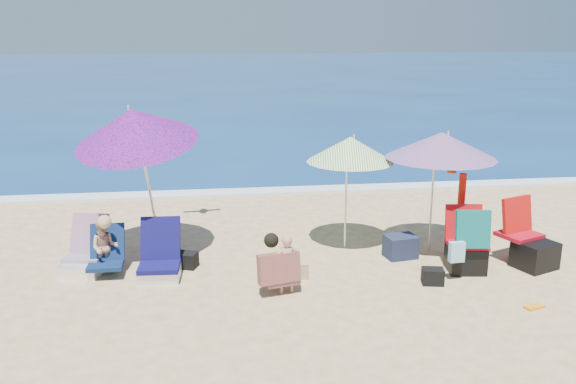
{
  "coord_description": "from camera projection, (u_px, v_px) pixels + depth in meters",
  "views": [
    {
      "loc": [
        -1.35,
        -7.08,
        3.3
      ],
      "look_at": [
        -0.3,
        1.0,
        1.1
      ],
      "focal_mm": 37.29,
      "sensor_mm": 36.0,
      "label": 1
    }
  ],
  "objects": [
    {
      "name": "ground",
      "position": [
        321.0,
        292.0,
        7.81
      ],
      "size": [
        120.0,
        120.0,
        0.0
      ],
      "color": "#D8BC84",
      "rests_on": "ground"
    },
    {
      "name": "sea",
      "position": [
        225.0,
        71.0,
        50.9
      ],
      "size": [
        120.0,
        80.0,
        0.12
      ],
      "color": "navy",
      "rests_on": "ground"
    },
    {
      "name": "foam",
      "position": [
        277.0,
        191.0,
        12.69
      ],
      "size": [
        120.0,
        0.5,
        0.04
      ],
      "color": "white",
      "rests_on": "ground"
    },
    {
      "name": "umbrella_turquoise",
      "position": [
        441.0,
        145.0,
        8.85
      ],
      "size": [
        2.07,
        2.07,
        1.89
      ],
      "color": "silver",
      "rests_on": "ground"
    },
    {
      "name": "umbrella_striped",
      "position": [
        350.0,
        149.0,
        9.07
      ],
      "size": [
        1.53,
        1.53,
        1.79
      ],
      "color": "white",
      "rests_on": "ground"
    },
    {
      "name": "umbrella_blue",
      "position": [
        134.0,
        126.0,
        8.5
      ],
      "size": [
        2.32,
        2.36,
        2.43
      ],
      "color": "silver",
      "rests_on": "ground"
    },
    {
      "name": "furled_umbrella",
      "position": [
        458.0,
        206.0,
        8.9
      ],
      "size": [
        0.26,
        0.38,
        1.42
      ],
      "color": "red",
      "rests_on": "ground"
    },
    {
      "name": "chair_navy",
      "position": [
        159.0,
        263.0,
        8.25
      ],
      "size": [
        0.6,
        0.74,
        0.79
      ],
      "color": "#0F0D4B",
      "rests_on": "ground"
    },
    {
      "name": "chair_rainbow",
      "position": [
        85.0,
        257.0,
        8.46
      ],
      "size": [
        0.68,
        0.86,
        0.75
      ],
      "color": "#D2644A",
      "rests_on": "ground"
    },
    {
      "name": "camp_chair_left",
      "position": [
        530.0,
        247.0,
        8.62
      ],
      "size": [
        0.8,
        0.92,
        0.96
      ],
      "color": "#A80C1A",
      "rests_on": "ground"
    },
    {
      "name": "camp_chair_right",
      "position": [
        466.0,
        248.0,
        8.4
      ],
      "size": [
        0.68,
        0.7,
        0.96
      ],
      "color": "#A80C1D",
      "rests_on": "ground"
    },
    {
      "name": "person_center",
      "position": [
        282.0,
        265.0,
        7.69
      ],
      "size": [
        0.57,
        0.52,
        0.8
      ],
      "color": "tan",
      "rests_on": "ground"
    },
    {
      "name": "person_left",
      "position": [
        105.0,
        247.0,
        8.31
      ],
      "size": [
        0.48,
        0.59,
        0.87
      ],
      "color": "tan",
      "rests_on": "ground"
    },
    {
      "name": "bag_black_a",
      "position": [
        186.0,
        260.0,
        8.6
      ],
      "size": [
        0.37,
        0.32,
        0.22
      ],
      "color": "black",
      "rests_on": "ground"
    },
    {
      "name": "bag_tan",
      "position": [
        299.0,
        270.0,
        8.25
      ],
      "size": [
        0.27,
        0.2,
        0.22
      ],
      "color": "tan",
      "rests_on": "ground"
    },
    {
      "name": "bag_navy_b",
      "position": [
        401.0,
        247.0,
        8.97
      ],
      "size": [
        0.5,
        0.41,
        0.34
      ],
      "color": "#1B233C",
      "rests_on": "ground"
    },
    {
      "name": "bag_black_b",
      "position": [
        433.0,
        276.0,
        8.04
      ],
      "size": [
        0.32,
        0.25,
        0.22
      ],
      "color": "black",
      "rests_on": "ground"
    },
    {
      "name": "orange_item",
      "position": [
        534.0,
        307.0,
        7.35
      ],
      "size": [
        0.27,
        0.19,
        0.03
      ],
      "color": "orange",
      "rests_on": "ground"
    }
  ]
}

